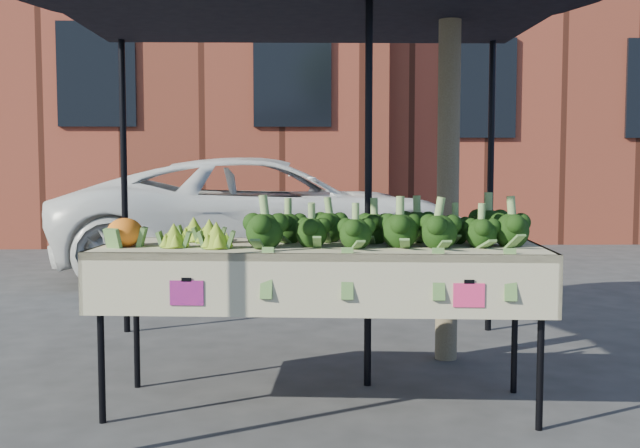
{
  "coord_description": "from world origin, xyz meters",
  "views": [
    {
      "loc": [
        -0.32,
        -4.08,
        1.35
      ],
      "look_at": [
        -0.23,
        0.31,
        1.0
      ],
      "focal_mm": 43.49,
      "sensor_mm": 36.0,
      "label": 1
    }
  ],
  "objects_px": {
    "canopy": "(309,159)",
    "street_tree": "(450,40)",
    "table": "(321,327)",
    "vehicle": "(269,63)"
  },
  "relations": [
    {
      "from": "canopy",
      "to": "street_tree",
      "type": "distance_m",
      "value": 1.35
    },
    {
      "from": "table",
      "to": "canopy",
      "type": "height_order",
      "value": "canopy"
    },
    {
      "from": "street_tree",
      "to": "table",
      "type": "bearing_deg",
      "value": -130.44
    },
    {
      "from": "canopy",
      "to": "vehicle",
      "type": "relative_size",
      "value": 0.62
    },
    {
      "from": "table",
      "to": "vehicle",
      "type": "distance_m",
      "value": 5.62
    },
    {
      "from": "canopy",
      "to": "table",
      "type": "bearing_deg",
      "value": -83.28
    },
    {
      "from": "vehicle",
      "to": "street_tree",
      "type": "distance_m",
      "value": 4.4
    },
    {
      "from": "vehicle",
      "to": "street_tree",
      "type": "height_order",
      "value": "vehicle"
    },
    {
      "from": "table",
      "to": "vehicle",
      "type": "bearing_deg",
      "value": 95.6
    },
    {
      "from": "canopy",
      "to": "street_tree",
      "type": "xyz_separation_m",
      "value": [
        0.94,
        0.55,
        0.79
      ]
    }
  ]
}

